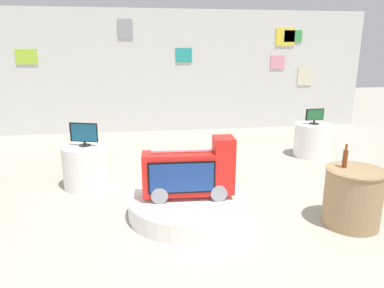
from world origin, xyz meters
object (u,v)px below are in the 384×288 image
Objects in this scene: tv_on_center_rear at (84,134)px; bottle_on_side_table at (345,158)px; novelty_firetruck_tv at (190,174)px; side_table_round at (353,197)px; tv_on_left_rear at (315,116)px; main_display_pedestal at (188,206)px; display_pedestal_left_rear at (312,140)px; display_pedestal_center_rear at (87,166)px.

bottle_on_side_table is (3.42, -1.74, -0.02)m from tv_on_center_rear.
tv_on_center_rear is at bearing 153.06° from bottle_on_side_table.
novelty_firetruck_tv is at bearing 165.74° from bottle_on_side_table.
bottle_on_side_table is (-0.10, 0.10, 0.49)m from side_table_round.
side_table_round is (-0.92, -2.88, -0.48)m from tv_on_left_rear.
main_display_pedestal is at bearing -142.08° from tv_on_left_rear.
display_pedestal_left_rear is 1.89× the size of tv_on_left_rear.
side_table_round reaches higher than display_pedestal_left_rear.
novelty_firetruck_tv is 1.63× the size of display_pedestal_left_rear.
display_pedestal_left_rear is at bearing 37.96° from main_display_pedestal.
novelty_firetruck_tv is at bearing -141.76° from tv_on_left_rear.
display_pedestal_left_rear is 3.01m from bottle_on_side_table.
novelty_firetruck_tv reaches higher than main_display_pedestal.
tv_on_left_rear is (-0.00, -0.00, 0.51)m from display_pedestal_left_rear.
tv_on_left_rear is 4.56m from tv_on_center_rear.
novelty_firetruck_tv is at bearing 163.74° from side_table_round.
tv_on_left_rear is 1.29× the size of bottle_on_side_table.
novelty_firetruck_tv reaches higher than bottle_on_side_table.
main_display_pedestal is 4.09× the size of tv_on_left_rear.
display_pedestal_left_rear is at bearing 38.29° from novelty_firetruck_tv.
bottle_on_side_table reaches higher than side_table_round.
tv_on_left_rear is at bearing 38.24° from novelty_firetruck_tv.
display_pedestal_left_rear reaches higher than main_display_pedestal.
side_table_round is (2.02, -0.59, 0.25)m from main_display_pedestal.
main_display_pedestal is at bearing -39.76° from tv_on_center_rear.
display_pedestal_left_rear is at bearing 13.25° from display_pedestal_center_rear.
bottle_on_side_table reaches higher than display_pedestal_left_rear.
tv_on_center_rear reaches higher than main_display_pedestal.
display_pedestal_left_rear is 3.03m from side_table_round.
display_pedestal_center_rear is 3.97m from side_table_round.
novelty_firetruck_tv is 1.99m from tv_on_center_rear.
tv_on_left_rear is 3.06m from side_table_round.
side_table_round is (3.52, -1.84, -0.51)m from tv_on_center_rear.
novelty_firetruck_tv is at bearing -39.50° from tv_on_center_rear.
tv_on_center_rear is (-1.52, 1.25, 0.30)m from novelty_firetruck_tv.
main_display_pedestal is at bearing 165.68° from bottle_on_side_table.
side_table_round is (-0.92, -2.89, 0.04)m from display_pedestal_left_rear.
bottle_on_side_table is (1.89, -0.48, 0.28)m from novelty_firetruck_tv.
novelty_firetruck_tv is 3.73m from tv_on_left_rear.
display_pedestal_left_rear and display_pedestal_center_rear have the same top height.
tv_on_left_rear reaches higher than display_pedestal_center_rear.
tv_on_center_rear reaches higher than tv_on_left_rear.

